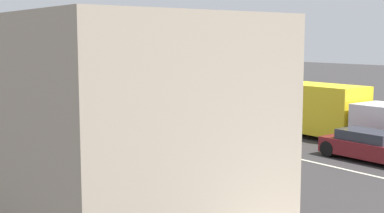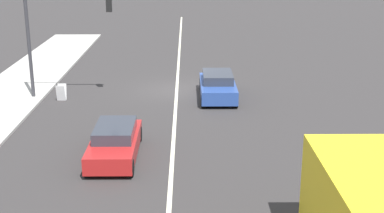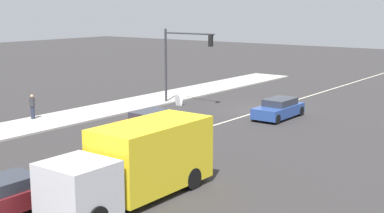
% 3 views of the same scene
% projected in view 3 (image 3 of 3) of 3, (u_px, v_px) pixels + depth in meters
% --- Properties ---
extents(ground_plane, '(160.00, 160.00, 0.00)m').
position_uv_depth(ground_plane, '(63.00, 172.00, 24.23)').
color(ground_plane, '#333030').
extents(lane_marking_center, '(0.16, 60.00, 0.01)m').
position_uv_depth(lane_marking_center, '(261.00, 111.00, 38.36)').
color(lane_marking_center, beige).
rests_on(lane_marking_center, ground).
extents(traffic_signal_main, '(4.59, 0.34, 5.60)m').
position_uv_depth(traffic_signal_main, '(180.00, 54.00, 40.01)').
color(traffic_signal_main, '#333338').
rests_on(traffic_signal_main, sidewalk_right).
extents(pedestrian, '(0.34, 0.34, 1.62)m').
position_uv_depth(pedestrian, '(32.00, 106.00, 34.92)').
color(pedestrian, '#282D42').
rests_on(pedestrian, sidewalk_right).
extents(warning_aframe_sign, '(0.45, 0.53, 0.84)m').
position_uv_depth(warning_aframe_sign, '(179.00, 100.00, 40.28)').
color(warning_aframe_sign, silver).
rests_on(warning_aframe_sign, ground).
extents(delivery_truck, '(2.44, 7.50, 2.87)m').
position_uv_depth(delivery_truck, '(137.00, 162.00, 20.64)').
color(delivery_truck, silver).
rests_on(delivery_truck, ground).
extents(coupe_blue, '(1.84, 4.24, 1.32)m').
position_uv_depth(coupe_blue, '(279.00, 109.00, 35.73)').
color(coupe_blue, '#284793').
rests_on(coupe_blue, ground).
extents(hatchback_red, '(1.75, 4.29, 1.24)m').
position_uv_depth(hatchback_red, '(149.00, 122.00, 31.97)').
color(hatchback_red, '#AD1E1E').
rests_on(hatchback_red, ground).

